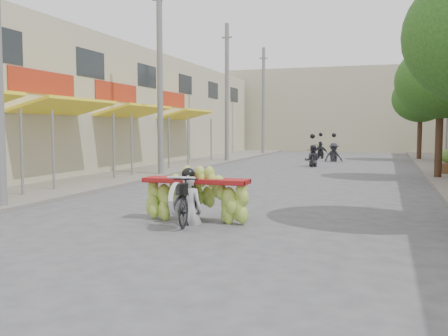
% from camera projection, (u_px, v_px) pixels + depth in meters
% --- Properties ---
extents(ground, '(120.00, 120.00, 0.00)m').
position_uv_depth(ground, '(145.00, 259.00, 7.67)').
color(ground, '#58585D').
rests_on(ground, ground).
extents(sidewalk_left, '(4.00, 60.00, 0.12)m').
position_uv_depth(sidewalk_left, '(157.00, 168.00, 24.04)').
color(sidewalk_left, gray).
rests_on(sidewalk_left, ground).
extents(shophouse_row_left, '(9.77, 40.00, 6.00)m').
position_uv_depth(shophouse_row_left, '(55.00, 108.00, 24.38)').
color(shophouse_row_left, '#BAB293').
rests_on(shophouse_row_left, ground).
extents(far_building, '(20.00, 6.00, 7.00)m').
position_uv_depth(far_building, '(345.00, 111.00, 43.39)').
color(far_building, '#BAB293').
rests_on(far_building, ground).
extents(utility_pole_mid, '(0.60, 0.24, 8.00)m').
position_uv_depth(utility_pole_mid, '(160.00, 78.00, 20.38)').
color(utility_pole_mid, slate).
rests_on(utility_pole_mid, ground).
extents(utility_pole_far, '(0.60, 0.24, 8.00)m').
position_uv_depth(utility_pole_far, '(227.00, 93.00, 28.91)').
color(utility_pole_far, slate).
rests_on(utility_pole_far, ground).
extents(utility_pole_back, '(0.60, 0.24, 8.00)m').
position_uv_depth(utility_pole_back, '(263.00, 101.00, 37.44)').
color(utility_pole_back, slate).
rests_on(utility_pole_back, ground).
extents(street_tree_mid, '(3.40, 3.40, 5.25)m').
position_uv_depth(street_tree_mid, '(441.00, 81.00, 18.96)').
color(street_tree_mid, '#3A2719').
rests_on(street_tree_mid, ground).
extents(street_tree_far, '(3.40, 3.40, 5.25)m').
position_uv_depth(street_tree_far, '(421.00, 99.00, 30.33)').
color(street_tree_far, '#3A2719').
rests_on(street_tree_far, ground).
extents(banana_motorbike, '(2.31, 1.91, 1.97)m').
position_uv_depth(banana_motorbike, '(192.00, 191.00, 10.50)').
color(banana_motorbike, black).
rests_on(banana_motorbike, ground).
extents(bg_motorbike_a, '(0.85, 1.61, 1.95)m').
position_uv_depth(bg_motorbike_a, '(312.00, 152.00, 25.92)').
color(bg_motorbike_a, black).
rests_on(bg_motorbike_a, ground).
extents(bg_motorbike_b, '(1.18, 1.79, 1.95)m').
position_uv_depth(bg_motorbike_b, '(334.00, 148.00, 29.78)').
color(bg_motorbike_b, black).
rests_on(bg_motorbike_b, ground).
extents(bg_motorbike_c, '(1.09, 1.72, 1.95)m').
position_uv_depth(bg_motorbike_c, '(321.00, 146.00, 33.04)').
color(bg_motorbike_c, black).
rests_on(bg_motorbike_c, ground).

